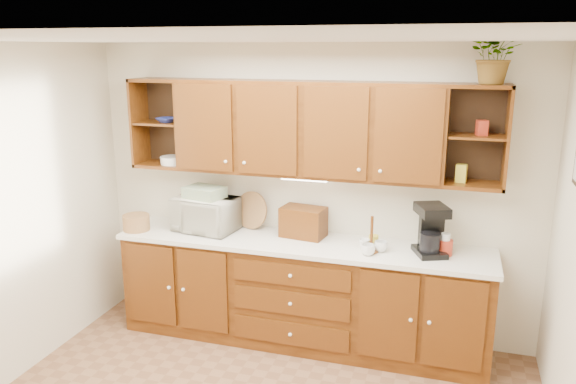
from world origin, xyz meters
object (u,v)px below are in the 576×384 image
Objects in this scene: coffee_maker at (431,230)px; microwave at (205,214)px; bread_box at (303,222)px; potted_plant at (496,55)px.

microwave is at bearing 156.58° from coffee_maker.
coffee_maker reaches higher than microwave.
microwave is 1.99m from coffee_maker.
coffee_maker is (1.09, -0.11, 0.06)m from bread_box.
potted_plant reaches higher than microwave.
coffee_maker is (1.99, -0.02, 0.04)m from microwave.
bread_box is at bearing 178.33° from potted_plant.
microwave is 1.46× the size of bread_box.
microwave reaches higher than bread_box.
coffee_maker reaches higher than bread_box.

